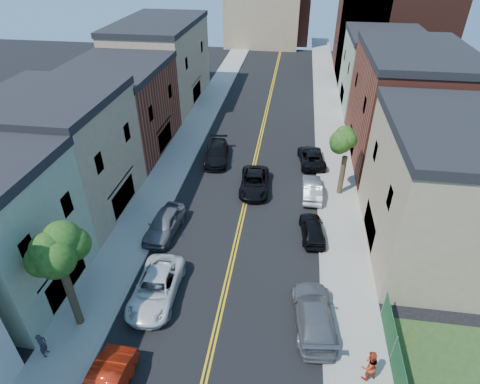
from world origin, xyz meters
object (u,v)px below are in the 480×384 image
at_px(white_pickup, 156,288).
at_px(grey_car_right, 314,314).
at_px(pedestrian_right, 369,366).
at_px(silver_car_right, 312,189).
at_px(pedestrian_left, 43,345).
at_px(dark_car_right_far, 311,157).
at_px(black_suv_lane, 254,182).
at_px(black_car_left, 217,153).
at_px(grey_car_left, 164,224).
at_px(black_car_right, 312,229).

height_order(white_pickup, grey_car_right, grey_car_right).
bearing_deg(pedestrian_right, silver_car_right, -105.15).
xyz_separation_m(white_pickup, pedestrian_left, (-4.57, -4.83, 0.16)).
relative_size(dark_car_right_far, black_suv_lane, 0.94).
distance_m(white_pickup, black_car_left, 17.82).
xyz_separation_m(white_pickup, grey_car_left, (-1.39, 6.15, 0.06)).
distance_m(black_car_right, black_suv_lane, 7.64).
distance_m(grey_car_right, dark_car_right_far, 19.26).
bearing_deg(pedestrian_left, white_pickup, -52.67).
xyz_separation_m(silver_car_right, black_suv_lane, (-5.00, 0.31, 0.01)).
height_order(silver_car_right, dark_car_right_far, silver_car_right).
distance_m(black_car_left, black_suv_lane, 6.41).
relative_size(black_car_left, dark_car_right_far, 1.09).
xyz_separation_m(white_pickup, silver_car_right, (9.61, 12.75, -0.05)).
bearing_deg(dark_car_right_far, pedestrian_right, 89.02).
bearing_deg(grey_car_left, grey_car_right, -26.16).
bearing_deg(black_suv_lane, black_car_right, -52.30).
distance_m(white_pickup, grey_car_left, 6.31).
bearing_deg(white_pickup, pedestrian_left, -134.95).
relative_size(white_pickup, black_car_right, 1.36).
bearing_deg(white_pickup, black_suv_lane, 69.02).
height_order(grey_car_left, grey_car_right, grey_car_left).
bearing_deg(black_car_left, white_pickup, -97.59).
height_order(white_pickup, black_car_left, black_car_left).
height_order(silver_car_right, black_suv_lane, black_suv_lane).
distance_m(grey_car_left, pedestrian_left, 11.44).
height_order(grey_car_left, pedestrian_right, pedestrian_right).
bearing_deg(pedestrian_left, dark_car_right_far, -40.45).
bearing_deg(grey_car_right, silver_car_right, -96.10).
bearing_deg(pedestrian_left, grey_car_left, -25.42).
xyz_separation_m(black_car_right, dark_car_right_far, (0.00, 11.31, -0.01)).
bearing_deg(white_pickup, black_car_left, 87.46).
height_order(grey_car_left, black_suv_lane, grey_car_left).
bearing_deg(black_car_left, pedestrian_left, -108.75).
height_order(white_pickup, dark_car_right_far, white_pickup).
distance_m(black_suv_lane, pedestrian_right, 18.42).
relative_size(pedestrian_left, pedestrian_right, 0.82).
distance_m(silver_car_right, black_suv_lane, 5.01).
height_order(dark_car_right_far, pedestrian_left, pedestrian_left).
bearing_deg(black_car_left, grey_car_right, -69.86).
relative_size(grey_car_left, black_car_left, 0.90).
xyz_separation_m(black_car_left, pedestrian_right, (11.94, -21.51, 0.33)).
distance_m(dark_car_right_far, black_suv_lane, 7.45).
distance_m(dark_car_right_far, pedestrian_left, 27.38).
distance_m(black_car_left, black_car_right, 14.05).
height_order(black_car_left, pedestrian_left, pedestrian_left).
relative_size(grey_car_left, black_suv_lane, 0.93).
height_order(black_suv_lane, pedestrian_right, pedestrian_right).
relative_size(dark_car_right_far, pedestrian_right, 2.57).
xyz_separation_m(white_pickup, black_suv_lane, (4.61, 13.07, -0.04)).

